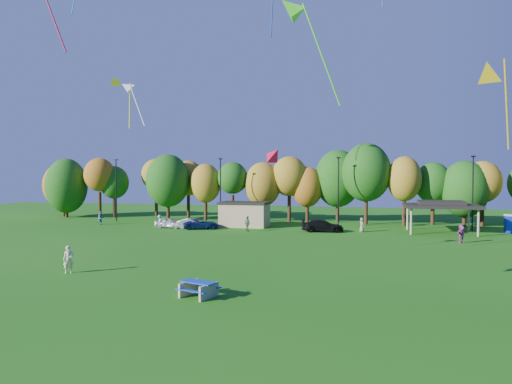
% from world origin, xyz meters
% --- Properties ---
extents(ground, '(160.00, 160.00, 0.00)m').
position_xyz_m(ground, '(0.00, 0.00, 0.00)').
color(ground, '#19600F').
rests_on(ground, ground).
extents(tree_line, '(93.57, 10.55, 11.15)m').
position_xyz_m(tree_line, '(-1.03, 45.51, 5.91)').
color(tree_line, black).
rests_on(tree_line, ground).
extents(lamp_posts, '(64.50, 0.25, 9.09)m').
position_xyz_m(lamp_posts, '(2.00, 40.00, 4.90)').
color(lamp_posts, black).
rests_on(lamp_posts, ground).
extents(utility_building, '(6.30, 4.30, 3.25)m').
position_xyz_m(utility_building, '(-10.00, 38.00, 1.64)').
color(utility_building, tan).
rests_on(utility_building, ground).
extents(pavilion, '(8.20, 6.20, 3.77)m').
position_xyz_m(pavilion, '(14.00, 37.00, 3.23)').
color(pavilion, tan).
rests_on(pavilion, ground).
extents(picnic_table, '(2.38, 2.16, 0.85)m').
position_xyz_m(picnic_table, '(-3.22, 3.70, 0.50)').
color(picnic_table, tan).
rests_on(picnic_table, ground).
extents(kite_flyer, '(0.82, 0.78, 1.88)m').
position_xyz_m(kite_flyer, '(-14.05, 7.30, 0.94)').
color(kite_flyer, beige).
rests_on(kite_flyer, ground).
extents(car_a, '(3.97, 1.87, 1.31)m').
position_xyz_m(car_a, '(-18.90, 34.12, 0.66)').
color(car_a, '#BCBCBC').
rests_on(car_a, ground).
extents(car_b, '(3.97, 1.79, 1.27)m').
position_xyz_m(car_b, '(-15.81, 34.12, 0.63)').
color(car_b, gray).
rests_on(car_b, ground).
extents(car_c, '(4.95, 3.49, 1.25)m').
position_xyz_m(car_c, '(-14.51, 33.96, 0.63)').
color(car_c, '#0D1F53').
rests_on(car_c, ground).
extents(car_d, '(5.16, 2.56, 1.44)m').
position_xyz_m(car_d, '(0.51, 34.72, 0.72)').
color(car_d, black).
rests_on(car_d, ground).
extents(far_person_0, '(1.61, 1.61, 1.86)m').
position_xyz_m(far_person_0, '(14.76, 28.92, 0.93)').
color(far_person_0, '#AB4795').
rests_on(far_person_0, ground).
extents(far_person_1, '(1.10, 1.05, 1.83)m').
position_xyz_m(far_person_1, '(-8.27, 32.97, 0.91)').
color(far_person_1, '#4E7749').
rests_on(far_person_1, ground).
extents(far_person_2, '(1.23, 1.12, 1.66)m').
position_xyz_m(far_person_2, '(-20.24, 34.01, 0.83)').
color(far_person_2, '#57AAC1').
rests_on(far_person_2, ground).
extents(far_person_3, '(1.03, 1.11, 1.82)m').
position_xyz_m(far_person_3, '(-29.61, 35.42, 0.91)').
color(far_person_3, teal).
rests_on(far_person_3, ground).
extents(far_person_4, '(0.86, 0.99, 1.71)m').
position_xyz_m(far_person_4, '(5.04, 35.63, 0.85)').
color(far_person_4, '#8B8B5F').
rests_on(far_person_4, ground).
extents(kite_0, '(1.42, 1.36, 1.15)m').
position_xyz_m(kite_0, '(1.08, 3.31, 7.73)').
color(kite_0, red).
extents(kite_3, '(2.10, 1.04, 3.38)m').
position_xyz_m(kite_3, '(-10.84, 9.65, 12.85)').
color(kite_3, silver).
extents(kite_7, '(2.15, 3.40, 5.60)m').
position_xyz_m(kite_7, '(12.48, 9.33, 12.71)').
color(kite_7, gold).
extents(kite_8, '(2.03, 3.18, 5.44)m').
position_xyz_m(kite_8, '(-17.76, 19.87, 15.75)').
color(kite_8, yellow).
extents(kite_12, '(4.48, 1.77, 7.54)m').
position_xyz_m(kite_12, '(0.75, 9.95, 17.46)').
color(kite_12, '#3DC91A').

